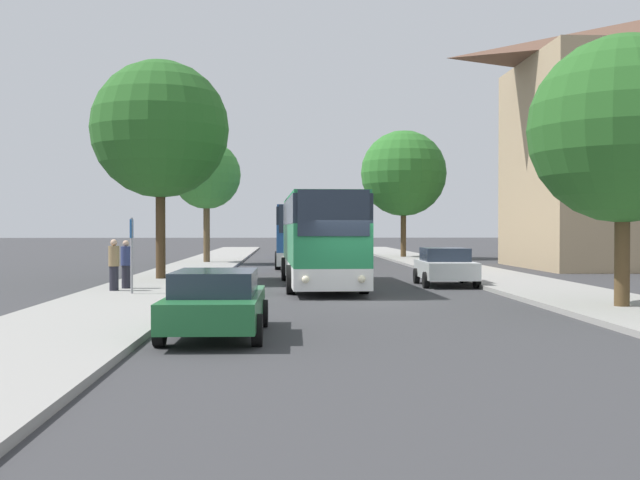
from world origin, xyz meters
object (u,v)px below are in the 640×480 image
object	(u,v)px
pedestrian_waiting_near	(114,265)
tree_left_far	(160,130)
tree_left_near	(206,175)
parked_car_right_near	(445,266)
bus_rear	(298,234)
pedestrian_waiting_far	(126,264)
parked_car_left_curb	(216,301)
tree_right_near	(403,173)
bus_front	(320,238)
tree_right_mid	(623,130)
bus_stop_sign	(132,246)
bus_middle	(301,235)

from	to	relation	value
pedestrian_waiting_near	tree_left_far	distance (m)	8.12
tree_left_near	pedestrian_waiting_near	bearing A→B (deg)	-92.39
parked_car_right_near	bus_rear	bearing A→B (deg)	-77.89
pedestrian_waiting_far	parked_car_left_curb	bearing A→B (deg)	-69.24
tree_left_near	tree_right_near	distance (m)	15.61
bus_front	parked_car_right_near	size ratio (longest dim) A/B	2.84
parked_car_left_curb	tree_right_mid	distance (m)	12.04
parked_car_left_curb	parked_car_right_near	bearing A→B (deg)	60.68
parked_car_left_curb	tree_left_far	distance (m)	17.25
bus_rear	bus_stop_sign	world-z (taller)	bus_rear
parked_car_right_near	tree_right_near	size ratio (longest dim) A/B	0.43
parked_car_right_near	tree_right_mid	bearing A→B (deg)	108.80
bus_rear	pedestrian_waiting_near	size ratio (longest dim) A/B	6.89
bus_rear	pedestrian_waiting_far	bearing A→B (deg)	-103.60
parked_car_right_near	pedestrian_waiting_far	distance (m)	12.08
pedestrian_waiting_far	tree_right_mid	xyz separation A→B (m)	(14.63, -6.62, 3.90)
tree_left_near	tree_left_far	world-z (taller)	tree_left_far
bus_front	tree_left_near	world-z (taller)	tree_left_near
parked_car_right_near	tree_right_near	world-z (taller)	tree_right_near
pedestrian_waiting_far	tree_right_near	distance (m)	31.91
parked_car_left_curb	bus_rear	bearing A→B (deg)	87.41
pedestrian_waiting_near	pedestrian_waiting_far	size ratio (longest dim) A/B	1.03
tree_right_near	tree_right_mid	world-z (taller)	tree_right_near
tree_right_near	tree_right_mid	xyz separation A→B (m)	(0.40, -34.69, -1.35)
bus_front	pedestrian_waiting_far	bearing A→B (deg)	-162.57
parked_car_right_near	tree_right_near	bearing A→B (deg)	-93.69
bus_stop_sign	pedestrian_waiting_near	xyz separation A→B (m)	(-0.82, 1.13, -0.64)
bus_middle	tree_right_near	bearing A→B (deg)	56.33
pedestrian_waiting_far	tree_right_near	size ratio (longest dim) A/B	0.18
bus_stop_sign	tree_right_near	world-z (taller)	tree_right_near
pedestrian_waiting_far	pedestrian_waiting_near	bearing A→B (deg)	-102.10
pedestrian_waiting_far	bus_rear	bearing A→B (deg)	77.99
bus_middle	tree_left_near	xyz separation A→B (m)	(-5.81, 3.25, 3.68)
tree_left_near	bus_middle	bearing A→B (deg)	-29.21
bus_stop_sign	tree_left_near	distance (m)	22.73
bus_front	tree_right_mid	world-z (taller)	tree_right_mid
bus_stop_sign	bus_middle	bearing A→B (deg)	72.95
pedestrian_waiting_far	tree_left_near	world-z (taller)	tree_left_near
bus_rear	parked_car_left_curb	world-z (taller)	bus_rear
parked_car_left_curb	tree_right_near	xyz separation A→B (m)	(10.12, 38.80, 5.52)
parked_car_left_curb	parked_car_right_near	xyz separation A→B (m)	(7.70, 13.30, 0.04)
bus_middle	parked_car_left_curb	bearing A→B (deg)	-93.49
pedestrian_waiting_far	tree_right_mid	distance (m)	16.52
tree_left_far	tree_right_mid	xyz separation A→B (m)	(14.27, -11.76, -1.46)
parked_car_right_near	pedestrian_waiting_near	distance (m)	12.51
parked_car_right_near	tree_left_far	world-z (taller)	tree_left_far
bus_stop_sign	parked_car_left_curb	bearing A→B (deg)	-68.04
pedestrian_waiting_far	tree_left_near	xyz separation A→B (m)	(0.69, 20.32, 4.53)
bus_stop_sign	tree_left_far	xyz separation A→B (m)	(-0.27, 7.22, 4.69)
bus_middle	tree_left_far	distance (m)	14.16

